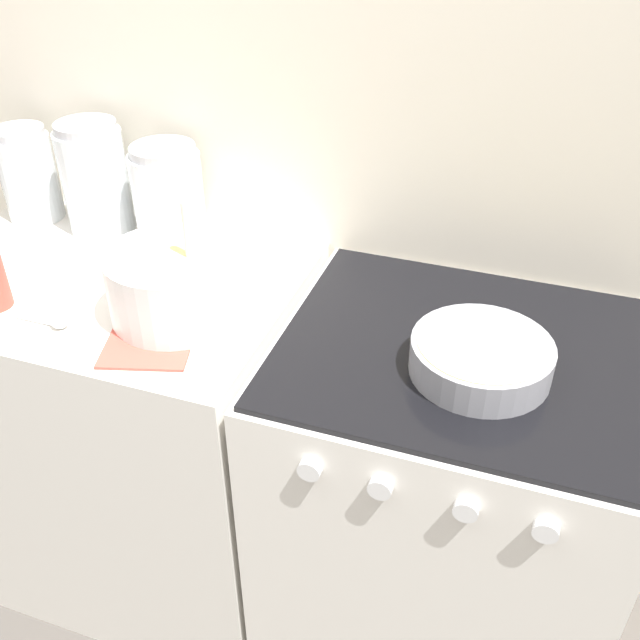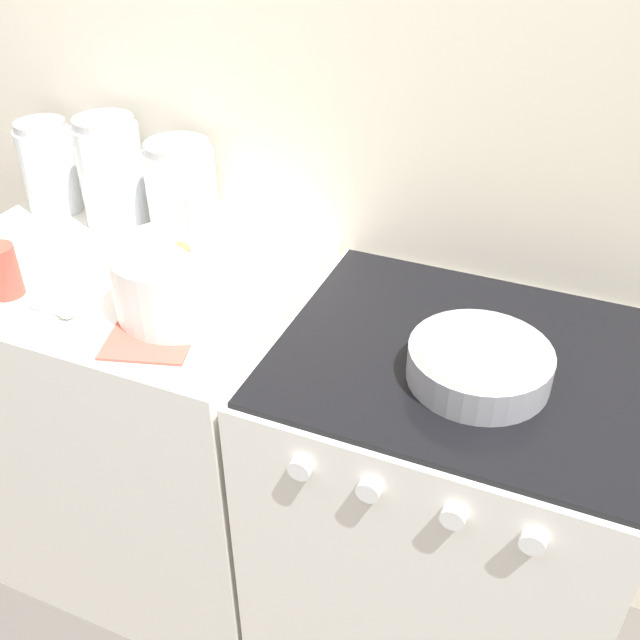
% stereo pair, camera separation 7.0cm
% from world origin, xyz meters
% --- Properties ---
extents(wall_back, '(4.66, 0.05, 2.40)m').
position_xyz_m(wall_back, '(0.00, 0.62, 1.20)').
color(wall_back, beige).
rests_on(wall_back, ground_plane).
extents(countertop_cabinet, '(0.83, 0.59, 0.91)m').
position_xyz_m(countertop_cabinet, '(-0.42, 0.30, 0.45)').
color(countertop_cabinet, silver).
rests_on(countertop_cabinet, ground_plane).
extents(stove, '(0.69, 0.61, 0.91)m').
position_xyz_m(stove, '(0.36, 0.30, 0.45)').
color(stove, white).
rests_on(stove, ground_plane).
extents(mixing_bowl, '(0.25, 0.25, 0.25)m').
position_xyz_m(mixing_bowl, '(-0.19, 0.22, 0.99)').
color(mixing_bowl, white).
rests_on(mixing_bowl, countertop_cabinet).
extents(baking_pan, '(0.25, 0.25, 0.06)m').
position_xyz_m(baking_pan, '(0.40, 0.24, 0.94)').
color(baking_pan, gray).
rests_on(baking_pan, stove).
extents(storage_jar_left, '(0.13, 0.13, 0.22)m').
position_xyz_m(storage_jar_left, '(-0.72, 0.49, 1.00)').
color(storage_jar_left, silver).
rests_on(storage_jar_left, countertop_cabinet).
extents(storage_jar_middle, '(0.15, 0.15, 0.26)m').
position_xyz_m(storage_jar_middle, '(-0.53, 0.49, 1.02)').
color(storage_jar_middle, silver).
rests_on(storage_jar_middle, countertop_cabinet).
extents(storage_jar_right, '(0.16, 0.16, 0.23)m').
position_xyz_m(storage_jar_right, '(-0.35, 0.49, 1.00)').
color(storage_jar_right, silver).
rests_on(storage_jar_right, countertop_cabinet).
extents(tin_can, '(0.07, 0.07, 0.11)m').
position_xyz_m(tin_can, '(-0.55, 0.13, 0.96)').
color(tin_can, '#CC3F33').
rests_on(tin_can, countertop_cabinet).
extents(recipe_page, '(0.22, 0.28, 0.01)m').
position_xyz_m(recipe_page, '(-0.20, 0.16, 0.91)').
color(recipe_page, '#CC4C3F').
rests_on(recipe_page, countertop_cabinet).
extents(measuring_spoon, '(0.12, 0.04, 0.04)m').
position_xyz_m(measuring_spoon, '(-0.39, 0.11, 0.92)').
color(measuring_spoon, white).
rests_on(measuring_spoon, countertop_cabinet).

